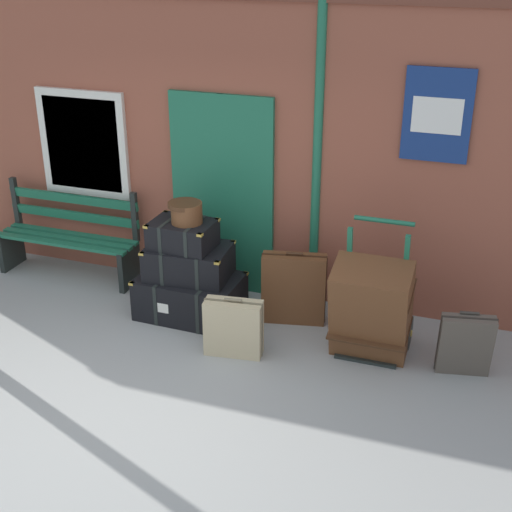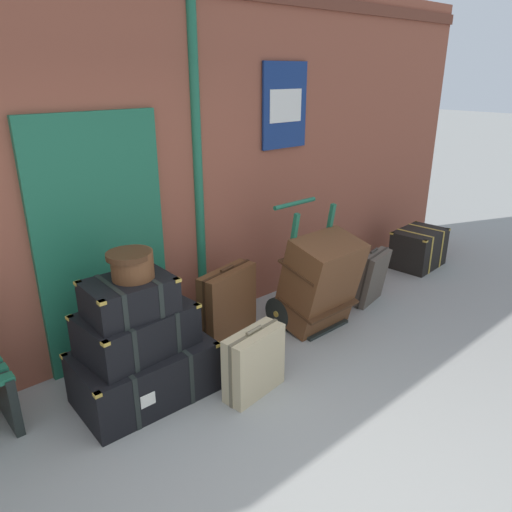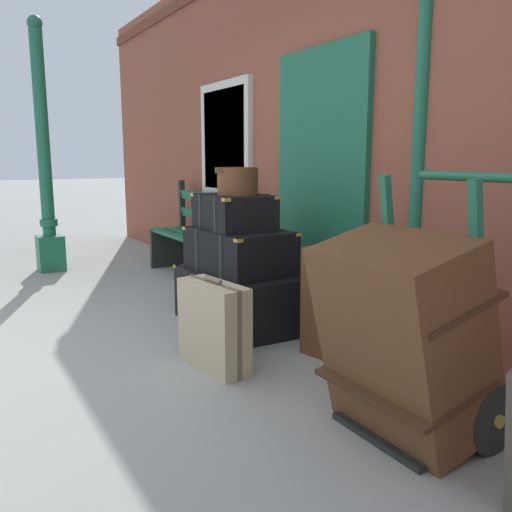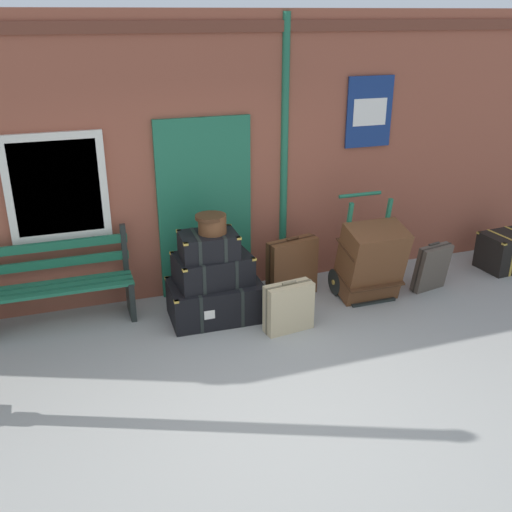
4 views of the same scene
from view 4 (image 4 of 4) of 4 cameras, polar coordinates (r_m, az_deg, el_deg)
name	(u,v)px [view 4 (image 4 of 4)]	position (r m, az deg, el deg)	size (l,w,h in m)	color
ground_plane	(278,406)	(5.24, 2.18, -14.39)	(60.00, 60.00, 0.00)	gray
brick_facade	(199,159)	(6.84, -5.58, 9.41)	(10.40, 0.35, 3.20)	brown
platform_bench	(57,286)	(6.63, -18.87, -2.76)	(1.60, 0.43, 1.01)	#1E6647
steamer_trunk_base	(215,300)	(6.51, -3.98, -4.29)	(1.03, 0.68, 0.43)	black
steamer_trunk_middle	(213,269)	(6.37, -4.24, -1.23)	(0.84, 0.60, 0.33)	black
steamer_trunk_top	(209,245)	(6.23, -4.65, 1.08)	(0.62, 0.47, 0.27)	black
round_hatbox	(212,223)	(6.16, -4.32, 3.26)	(0.33, 0.32, 0.20)	brown
porters_trolley	(362,272)	(7.14, 10.34, -1.55)	(0.71, 0.56, 1.21)	black
large_brown_trunk	(371,262)	(6.92, 11.13, -0.54)	(0.70, 0.63, 0.96)	brown
suitcase_oxblood	(292,268)	(6.94, 3.53, -1.18)	(0.65, 0.31, 0.75)	brown
suitcase_brown	(432,268)	(7.40, 16.76, -1.09)	(0.49, 0.30, 0.62)	#51473D
suitcase_cream	(289,307)	(6.23, 3.20, -5.01)	(0.54, 0.26, 0.57)	tan
corner_trunk	(507,251)	(8.41, 23.30, 0.45)	(0.73, 0.54, 0.49)	black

